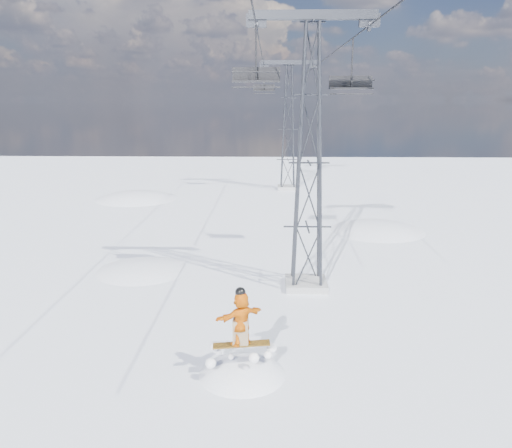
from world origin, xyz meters
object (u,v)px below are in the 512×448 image
Objects in this scene: lift_tower_near at (309,164)px; snowboarder_jump at (243,421)px; lift_chair_near at (256,76)px; lift_tower_far at (288,129)px.

lift_tower_near is 1.67× the size of snowboarder_jump.
lift_chair_near reaches higher than snowboarder_jump.
lift_tower_near is at bearing 8.29° from lift_chair_near.
lift_tower_near and lift_tower_far have the same top height.
lift_chair_near is at bearing 88.18° from snowboarder_jump.
lift_tower_near is at bearing 71.69° from snowboarder_jump.
lift_tower_near is at bearing -90.00° from lift_tower_far.
lift_tower_near is 4.85× the size of lift_chair_near.
snowboarder_jump is (-2.42, -32.32, -7.10)m from lift_tower_far.
lift_tower_far is at bearing 90.00° from lift_tower_near.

